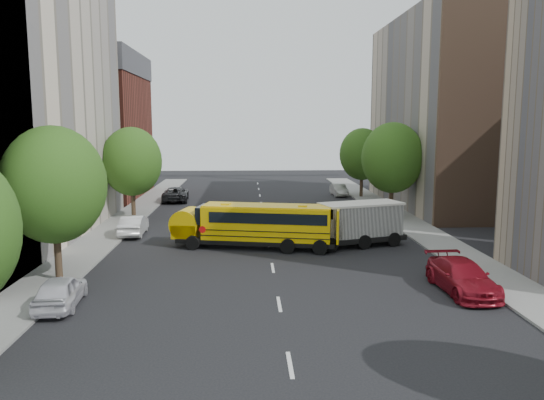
{
  "coord_description": "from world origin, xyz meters",
  "views": [
    {
      "loc": [
        -1.38,
        -30.64,
        7.98
      ],
      "look_at": [
        0.15,
        2.0,
        3.25
      ],
      "focal_mm": 35.0,
      "sensor_mm": 36.0,
      "label": 1
    }
  ],
  "objects": [
    {
      "name": "ground",
      "position": [
        0.0,
        0.0,
        0.0
      ],
      "size": [
        120.0,
        120.0,
        0.0
      ],
      "primitive_type": "plane",
      "color": "black",
      "rests_on": "ground"
    },
    {
      "name": "sidewalk_left",
      "position": [
        -11.5,
        5.0,
        0.06
      ],
      "size": [
        3.0,
        80.0,
        0.12
      ],
      "primitive_type": "cube",
      "color": "slate",
      "rests_on": "ground"
    },
    {
      "name": "sidewalk_right",
      "position": [
        11.5,
        5.0,
        0.06
      ],
      "size": [
        3.0,
        80.0,
        0.12
      ],
      "primitive_type": "cube",
      "color": "slate",
      "rests_on": "ground"
    },
    {
      "name": "lane_markings",
      "position": [
        0.0,
        10.0,
        0.01
      ],
      "size": [
        0.15,
        64.0,
        0.01
      ],
      "primitive_type": "cube",
      "color": "silver",
      "rests_on": "ground"
    },
    {
      "name": "building_left_redbrick",
      "position": [
        -18.0,
        28.0,
        6.5
      ],
      "size": [
        10.0,
        15.0,
        13.0
      ],
      "primitive_type": "cube",
      "color": "maroon",
      "rests_on": "ground"
    },
    {
      "name": "building_right_far",
      "position": [
        18.0,
        20.0,
        9.0
      ],
      "size": [
        10.0,
        22.0,
        18.0
      ],
      "primitive_type": "cube",
      "color": "#BAA891",
      "rests_on": "ground"
    },
    {
      "name": "building_right_sidewall",
      "position": [
        18.0,
        9.0,
        9.0
      ],
      "size": [
        10.1,
        0.3,
        18.0
      ],
      "primitive_type": "cube",
      "color": "brown",
      "rests_on": "ground"
    },
    {
      "name": "street_tree_1",
      "position": [
        -11.0,
        -4.0,
        4.95
      ],
      "size": [
        5.12,
        5.12,
        7.9
      ],
      "color": "#38281C",
      "rests_on": "ground"
    },
    {
      "name": "street_tree_2",
      "position": [
        -11.0,
        14.0,
        4.83
      ],
      "size": [
        4.99,
        4.99,
        7.71
      ],
      "color": "#38281C",
      "rests_on": "ground"
    },
    {
      "name": "street_tree_4",
      "position": [
        11.0,
        14.0,
        5.08
      ],
      "size": [
        5.25,
        5.25,
        8.1
      ],
      "color": "#38281C",
      "rests_on": "ground"
    },
    {
      "name": "street_tree_5",
      "position": [
        11.0,
        26.0,
        4.7
      ],
      "size": [
        4.86,
        4.86,
        7.51
      ],
      "color": "#38281C",
      "rests_on": "ground"
    },
    {
      "name": "school_bus",
      "position": [
        -0.91,
        2.93,
        1.61
      ],
      "size": [
        10.46,
        4.35,
        2.88
      ],
      "rotation": [
        0.0,
        0.0,
        -0.21
      ],
      "color": "black",
      "rests_on": "ground"
    },
    {
      "name": "safari_truck",
      "position": [
        5.63,
        3.08,
        1.51
      ],
      "size": [
        7.06,
        4.26,
        2.86
      ],
      "rotation": [
        0.0,
        0.0,
        0.31
      ],
      "color": "black",
      "rests_on": "ground"
    },
    {
      "name": "parked_car_0",
      "position": [
        -9.6,
        -7.86,
        0.71
      ],
      "size": [
        1.99,
        4.27,
        1.41
      ],
      "primitive_type": "imported",
      "rotation": [
        0.0,
        0.0,
        3.22
      ],
      "color": "silver",
      "rests_on": "ground"
    },
    {
      "name": "parked_car_1",
      "position": [
        -9.6,
        7.29,
        0.73
      ],
      "size": [
        1.73,
        4.5,
        1.46
      ],
      "primitive_type": "imported",
      "rotation": [
        0.0,
        0.0,
        3.18
      ],
      "color": "silver",
      "rests_on": "ground"
    },
    {
      "name": "parked_car_2",
      "position": [
        -8.8,
        23.98,
        0.76
      ],
      "size": [
        2.87,
        5.6,
        1.51
      ],
      "primitive_type": "imported",
      "rotation": [
        0.0,
        0.0,
        3.21
      ],
      "color": "black",
      "rests_on": "ground"
    },
    {
      "name": "parked_car_3",
      "position": [
        8.8,
        -6.69,
        0.76
      ],
      "size": [
        2.31,
        5.29,
        1.51
      ],
      "primitive_type": "imported",
      "rotation": [
        0.0,
        0.0,
        0.04
      ],
      "color": "maroon",
      "rests_on": "ground"
    },
    {
      "name": "parked_car_5",
      "position": [
        8.8,
        27.39,
        0.66
      ],
      "size": [
        1.56,
        4.06,
        1.32
      ],
      "primitive_type": "imported",
      "rotation": [
        0.0,
        0.0,
        0.04
      ],
      "color": "#A2A09C",
      "rests_on": "ground"
    }
  ]
}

